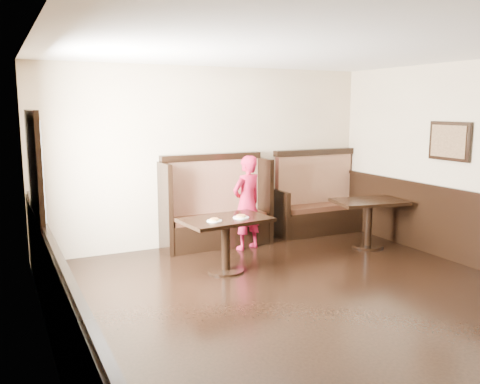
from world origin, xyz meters
TOP-DOWN VIEW (x-y plane):
  - ground at (0.00, 0.00)m, footprint 7.00×7.00m
  - room_shell at (-0.30, 0.28)m, footprint 7.00×7.00m
  - booth_main at (0.00, 3.30)m, footprint 1.75×0.72m
  - booth_neighbor at (1.95, 3.29)m, footprint 1.65×0.72m
  - table_main at (-0.40, 2.01)m, footprint 1.22×0.84m
  - table_neighbor at (2.12, 2.14)m, footprint 1.18×0.88m
  - child at (0.35, 2.87)m, footprint 0.61×0.48m
  - pizza_plate_left at (-0.61, 1.91)m, footprint 0.20×0.20m
  - pizza_plate_right at (-0.21, 1.94)m, footprint 0.21×0.21m

SIDE VIEW (x-z plane):
  - ground at x=0.00m, z-range 0.00..0.00m
  - booth_neighbor at x=1.95m, z-range -0.24..1.21m
  - booth_main at x=0.00m, z-range -0.20..1.25m
  - table_neighbor at x=2.12m, z-range 0.18..0.93m
  - table_main at x=-0.40m, z-range 0.19..0.92m
  - room_shell at x=-0.30m, z-range -2.83..4.17m
  - child at x=0.35m, z-range 0.00..1.45m
  - pizza_plate_left at x=-0.61m, z-range 0.72..0.76m
  - pizza_plate_right at x=-0.21m, z-range 0.72..0.76m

